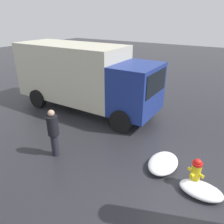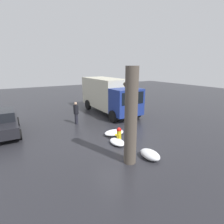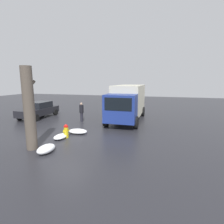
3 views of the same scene
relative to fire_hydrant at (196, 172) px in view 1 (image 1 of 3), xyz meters
name	(u,v)px [view 1 (image 1 of 3)]	position (x,y,z in m)	size (l,w,h in m)	color
ground_plane	(193,185)	(0.00, 0.00, -0.43)	(60.00, 60.00, 0.00)	#28282D
fire_hydrant	(196,172)	(0.00, 0.00, 0.00)	(0.46, 0.37, 0.84)	yellow
delivery_truck	(83,75)	(5.91, -2.64, 1.23)	(7.00, 2.57, 3.03)	navy
pedestrian	(53,131)	(4.20, 0.99, 0.45)	(0.35, 0.35, 1.62)	#23232D
snow_pile_curbside	(201,190)	(-0.23, 0.25, -0.30)	(1.09, 0.67, 0.25)	white
snow_pile_by_tree	(163,163)	(0.98, -0.28, -0.28)	(0.83, 1.25, 0.29)	white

